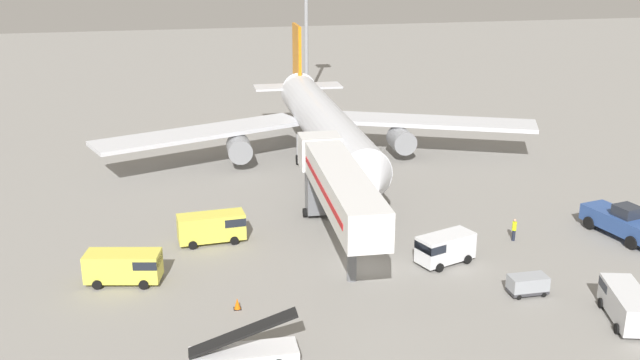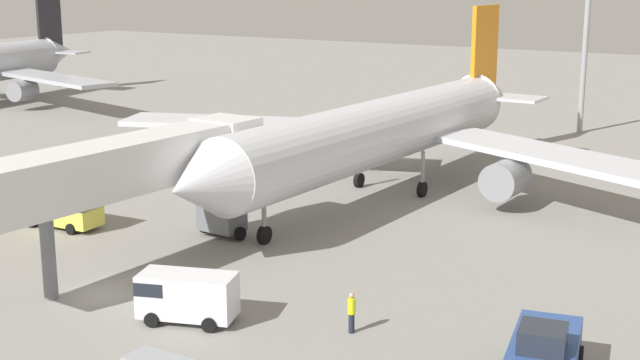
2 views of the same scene
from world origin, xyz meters
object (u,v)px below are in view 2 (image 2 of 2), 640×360
(airplane_at_gate, at_px, (388,131))
(service_van_rear_right, at_px, (63,207))
(jet_bridge, at_px, (134,170))
(service_van_outer_right, at_px, (185,295))
(ground_crew_worker_foreground, at_px, (352,312))

(airplane_at_gate, relative_size, service_van_rear_right, 8.90)
(jet_bridge, xyz_separation_m, service_van_outer_right, (7.23, -4.55, -4.12))
(service_van_rear_right, distance_m, ground_crew_worker_foreground, 24.17)
(jet_bridge, xyz_separation_m, service_van_rear_right, (-9.34, 3.14, -4.06))
(airplane_at_gate, xyz_separation_m, jet_bridge, (-3.65, -21.73, 0.79))
(ground_crew_worker_foreground, bearing_deg, service_van_outer_right, -157.74)
(service_van_outer_right, distance_m, ground_crew_worker_foreground, 7.70)
(airplane_at_gate, distance_m, service_van_outer_right, 26.73)
(jet_bridge, bearing_deg, service_van_outer_right, -32.17)
(airplane_at_gate, distance_m, ground_crew_worker_foreground, 25.95)
(service_van_outer_right, height_order, ground_crew_worker_foreground, service_van_outer_right)
(jet_bridge, relative_size, service_van_outer_right, 4.25)
(jet_bridge, height_order, service_van_rear_right, jet_bridge)
(ground_crew_worker_foreground, bearing_deg, airplane_at_gate, 114.61)
(airplane_at_gate, bearing_deg, service_van_rear_right, -124.94)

